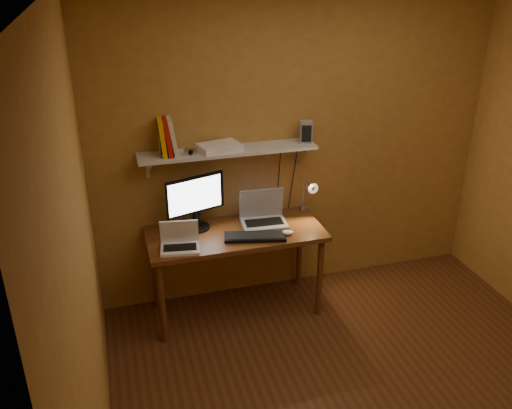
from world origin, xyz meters
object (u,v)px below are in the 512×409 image
object	(u,v)px
wall_shelf	(228,151)
shelf_camera	(191,152)
desk	(236,241)
desk_lamp	(309,192)
mouse	(287,233)
speaker_left	(165,144)
netbook	(180,241)
keyboard	(255,237)
laptop	(263,214)
monitor	(196,200)
router	(219,147)
speaker_right	(306,132)

from	to	relation	value
wall_shelf	shelf_camera	size ratio (longest dim) A/B	13.29
desk	desk_lamp	world-z (taller)	desk_lamp
mouse	desk_lamp	size ratio (longest dim) A/B	0.26
desk_lamp	speaker_left	xyz separation A→B (m)	(-1.14, 0.07, 0.50)
netbook	speaker_left	bearing A→B (deg)	102.27
keyboard	laptop	bearing A→B (deg)	75.08
monitor	netbook	bearing A→B (deg)	-139.97
desk	router	xyz separation A→B (m)	(-0.07, 0.19, 0.74)
desk	laptop	distance (m)	0.32
laptop	router	bearing A→B (deg)	170.63
monitor	desk	bearing A→B (deg)	-44.62
desk_lamp	netbook	bearing A→B (deg)	-167.05
laptop	keyboard	size ratio (longest dim) A/B	0.80
router	speaker_right	bearing A→B (deg)	0.10
monitor	speaker_right	size ratio (longest dim) A/B	2.77
shelf_camera	wall_shelf	bearing A→B (deg)	11.31
wall_shelf	speaker_left	xyz separation A→B (m)	(-0.48, 0.01, 0.10)
speaker_left	shelf_camera	size ratio (longest dim) A/B	1.56
desk	mouse	distance (m)	0.42
desk	netbook	world-z (taller)	netbook
wall_shelf	speaker_right	bearing A→B (deg)	-0.41
monitor	router	bearing A→B (deg)	-6.14
mouse	desk_lamp	xyz separation A→B (m)	(0.28, 0.29, 0.19)
laptop	speaker_right	xyz separation A→B (m)	(0.38, 0.08, 0.64)
desk	wall_shelf	xyz separation A→B (m)	(0.00, 0.19, 0.69)
netbook	mouse	size ratio (longest dim) A/B	3.24
desk_lamp	router	world-z (taller)	router
router	mouse	bearing A→B (deg)	-37.83
laptop	speaker_left	xyz separation A→B (m)	(-0.74, 0.09, 0.64)
wall_shelf	mouse	world-z (taller)	wall_shelf
desk	wall_shelf	distance (m)	0.72
desk_lamp	speaker_right	distance (m)	0.51
speaker_left	router	bearing A→B (deg)	2.20
keyboard	shelf_camera	xyz separation A→B (m)	(-0.42, 0.28, 0.64)
laptop	mouse	xyz separation A→B (m)	(0.12, -0.27, -0.05)
desk	router	size ratio (longest dim) A/B	4.49
wall_shelf	netbook	xyz separation A→B (m)	(-0.46, -0.33, -0.55)
netbook	router	bearing A→B (deg)	47.98
wall_shelf	monitor	size ratio (longest dim) A/B	2.93
desk	laptop	size ratio (longest dim) A/B	3.69
desk	netbook	distance (m)	0.50
laptop	router	world-z (taller)	router
monitor	speaker_right	xyz separation A→B (m)	(0.92, 0.04, 0.46)
desk	monitor	world-z (taller)	monitor
monitor	router	xyz separation A→B (m)	(0.21, 0.04, 0.40)
monitor	keyboard	distance (m)	0.55
netbook	shelf_camera	xyz separation A→B (m)	(0.16, 0.27, 0.60)
netbook	speaker_left	size ratio (longest dim) A/B	1.90
keyboard	speaker_left	xyz separation A→B (m)	(-0.60, 0.35, 0.69)
shelf_camera	netbook	bearing A→B (deg)	-121.13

